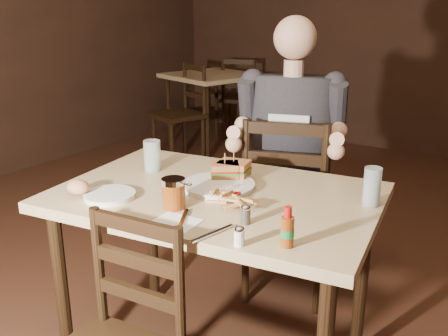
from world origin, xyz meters
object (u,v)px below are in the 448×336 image
Objects in this scene: hot_sauce at (288,227)px; main_table at (216,213)px; diner at (291,116)px; dinner_plate at (219,186)px; glass_right at (372,187)px; side_plate at (110,196)px; bg_table at (212,83)px; bg_chair_far at (241,98)px; syrup_dispenser at (174,193)px; glass_left at (152,156)px; bg_chair_near at (178,115)px; chair_far at (288,206)px.

main_table is at bearing 150.15° from hot_sauce.
main_table is 0.69m from diner.
dinner_plate is 1.96× the size of glass_right.
diner reaches higher than side_plate.
bg_table is 1.10× the size of bg_chair_far.
syrup_dispenser is (1.93, -3.43, 0.38)m from bg_chair_far.
bg_chair_far is (-1.96, 3.23, -0.24)m from main_table.
main_table is at bearing -8.82° from glass_left.
side_plate is at bearing -60.26° from bg_table.
hot_sauce reaches higher than syrup_dispenser.
bg_table is 1.08× the size of bg_chair_near.
chair_far is 2.40m from bg_chair_near.
main_table is 10.40× the size of hot_sauce.
glass_left is 0.83m from hot_sauce.
glass_left is at bearing -139.02° from diner.
dinner_plate is 0.35m from glass_left.
bg_chair_near is 2.65m from glass_left.
dinner_plate is 2.52× the size of syrup_dispenser.
bg_chair_near is at bearing -56.75° from chair_far.
chair_far is 7.35× the size of glass_left.
glass_left is (1.60, -3.18, 0.39)m from bg_chair_far.
side_plate is (1.68, -2.95, 0.10)m from bg_table.
syrup_dispenser is at bearing -109.50° from diner.
main_table is at bearing 99.67° from bg_chair_far.
diner reaches higher than hot_sauce.
glass_left is at bearing -32.59° from bg_chair_near.
bg_chair_near is at bearing 122.66° from diner.
glass_right reaches higher than dinner_plate.
main_table is 1.40× the size of bg_chair_near.
side_plate is at bearing -124.78° from diner.
bg_table is at bearing 121.31° from glass_left.
hot_sauce is 0.45m from syrup_dispenser.
bg_chair_near is 1.01× the size of diner.
diner is 0.68m from glass_left.
side_plate is (0.09, -0.32, -0.06)m from glass_left.
side_plate reaches higher than main_table.
chair_far is 1.04× the size of bg_chair_near.
bg_chair_far is 6.61× the size of glass_right.
main_table is at bearing -53.83° from bg_table.
glass_right is 1.10× the size of hot_sauce.
bg_table is 3.71× the size of dinner_plate.
bg_table is at bearing 68.42° from bg_chair_far.
hot_sauce is (-0.09, -0.44, -0.01)m from glass_right.
glass_right is at bearing -18.22° from bg_chair_near.
chair_far reaches higher than bg_chair_far.
glass_left reaches higher than syrup_dispenser.
syrup_dispenser is 0.59× the size of side_plate.
glass_right reaches higher than glass_left.
side_plate is at bearing 56.77° from chair_far.
bg_chair_far is (-1.91, 2.55, -0.03)m from chair_far.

